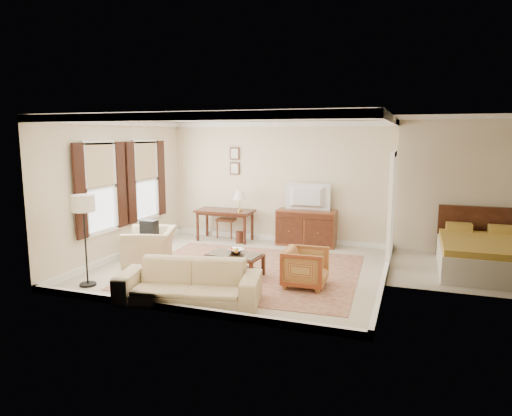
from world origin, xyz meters
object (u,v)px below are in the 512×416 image
Objects in this scene: sideboard at (306,228)px; striped_armchair at (305,266)px; coffee_table at (234,259)px; tv at (307,188)px; writing_desk at (225,214)px; club_armchair at (150,240)px; sofa at (189,275)px.

sideboard is 1.86× the size of striped_armchair.
tv is at bearing 75.59° from coffee_table.
sideboard reaches higher than coffee_table.
club_armchair reaches higher than writing_desk.
striped_armchair is at bearing -45.79° from writing_desk.
sideboard is at bearing -90.00° from tv.
tv is 0.97× the size of coffee_table.
sofa is at bearing 128.76° from striped_armchair.
sideboard is 1.30× the size of coffee_table.
striped_armchair is 0.33× the size of sofa.
striped_armchair is (2.67, -2.75, -0.28)m from writing_desk.
tv is 3.02m from coffee_table.
club_armchair is (-2.64, -2.50, -0.88)m from tv.
striped_armchair is 2.02m from sofa.
tv reaches higher than striped_armchair.
writing_desk is 1.02× the size of sideboard.
writing_desk is 0.63× the size of sofa.
coffee_table is 1.38m from striped_armchair.
club_armchair is at bearing 81.67° from striped_armchair.
writing_desk reaches higher than striped_armchair.
sofa is at bearing -96.70° from coffee_table.
writing_desk is at bearing -175.60° from sideboard.
striped_armchair is 3.33m from club_armchair.
club_armchair is at bearing 124.28° from sofa.
striped_armchair is at bearing 63.27° from club_armchair.
sideboard is at bearing 4.40° from writing_desk.
writing_desk is 2.03m from sideboard.
writing_desk is 1.32× the size of coffee_table.
sideboard is (2.01, 0.15, -0.23)m from writing_desk.
striped_armchair is 0.68× the size of club_armchair.
club_armchair is (-1.94, 0.25, 0.15)m from coffee_table.
writing_desk is 1.89× the size of striped_armchair.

